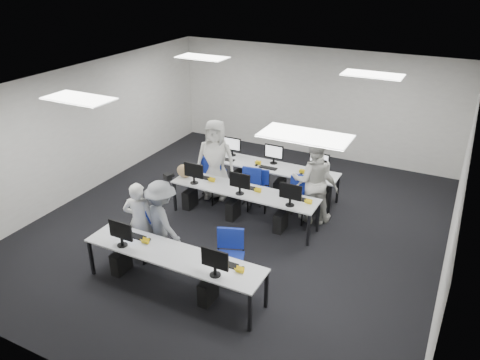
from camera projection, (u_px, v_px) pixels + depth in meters
The scene contains 23 objects.
room at pixel (239, 160), 9.26m from camera, with size 9.00×9.02×3.00m.
ceiling_panels at pixel (239, 85), 8.62m from camera, with size 5.20×4.60×0.02m.
desk_front at pixel (173, 256), 7.68m from camera, with size 3.20×0.70×0.73m.
desk_mid at pixel (244, 192), 9.77m from camera, with size 3.20×0.70×0.73m.
desk_back at pixel (270, 168), 10.90m from camera, with size 3.20×0.70×0.73m.
equipment_front at pixel (164, 270), 7.88m from camera, with size 2.51×0.41×1.19m.
equipment_mid at pixel (235, 204), 9.97m from camera, with size 2.91×0.41×1.19m.
equipment_back at pixel (278, 182), 10.97m from camera, with size 2.91×0.41×1.19m.
chair_0 at pixel (146, 244), 8.76m from camera, with size 0.52×0.54×0.84m.
chair_1 at pixel (229, 268), 8.00m from camera, with size 0.63×0.66×0.98m.
chair_2 at pixel (209, 189), 10.80m from camera, with size 0.46×0.50×0.92m.
chair_3 at pixel (258, 197), 10.45m from camera, with size 0.52×0.55×0.87m.
chair_4 at pixel (296, 207), 10.01m from camera, with size 0.47×0.51×0.92m.
chair_5 at pixel (214, 180), 11.19m from camera, with size 0.54×0.58×0.96m.
chair_6 at pixel (254, 190), 10.72m from camera, with size 0.52×0.56×0.94m.
chair_7 at pixel (305, 200), 10.27m from camera, with size 0.48×0.52×0.97m.
handbag at pixel (184, 171), 10.26m from camera, with size 0.36×0.23×0.30m, color tan.
student_0 at pixel (139, 221), 8.52m from camera, with size 0.56×0.37×1.55m, color silver.
student_1 at pixel (313, 180), 9.76m from camera, with size 0.89×0.70×1.84m, color silver.
student_2 at pixel (216, 160), 10.69m from camera, with size 0.92×0.60×1.88m, color silver.
student_3 at pixel (317, 190), 9.74m from camera, with size 0.87×0.36×1.49m, color silver.
photographer at pixel (162, 221), 8.48m from camera, with size 1.02×0.59×1.58m, color slate.
dslr_camera at pixel (168, 177), 8.22m from camera, with size 0.14×0.18×0.10m, color black.
Camera 1 is at (3.87, -7.60, 5.12)m, focal length 35.00 mm.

